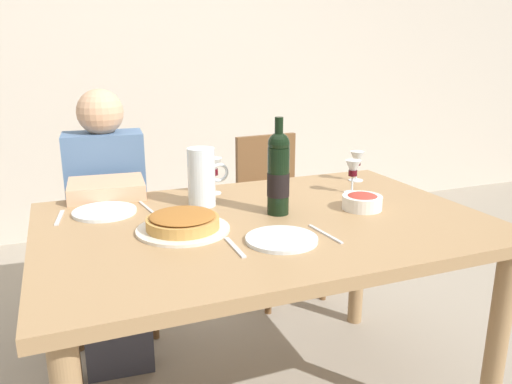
{
  "coord_description": "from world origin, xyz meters",
  "views": [
    {
      "loc": [
        -0.63,
        -1.49,
        1.31
      ],
      "look_at": [
        -0.01,
        0.06,
        0.84
      ],
      "focal_mm": 35.01,
      "sensor_mm": 36.0,
      "label": 1
    }
  ],
  "objects_px": {
    "wine_bottle": "(278,173)",
    "baked_tart": "(183,223)",
    "chair_right": "(274,205)",
    "chair_left": "(109,226)",
    "salad_bowl": "(362,201)",
    "wine_glass_centre": "(357,160)",
    "dinner_plate_left_setting": "(105,212)",
    "water_pitcher": "(202,180)",
    "diner_left": "(109,217)",
    "dining_table": "(265,245)",
    "wine_glass_left_diner": "(213,169)",
    "dinner_plate_right_setting": "(282,239)",
    "wine_glass_right_diner": "(353,170)"
  },
  "relations": [
    {
      "from": "wine_bottle",
      "to": "wine_glass_left_diner",
      "type": "height_order",
      "value": "wine_bottle"
    },
    {
      "from": "wine_glass_right_diner",
      "to": "chair_left",
      "type": "distance_m",
      "value": 1.21
    },
    {
      "from": "dinner_plate_right_setting",
      "to": "diner_left",
      "type": "height_order",
      "value": "diner_left"
    },
    {
      "from": "chair_left",
      "to": "chair_right",
      "type": "relative_size",
      "value": 1.0
    },
    {
      "from": "water_pitcher",
      "to": "baked_tart",
      "type": "relative_size",
      "value": 0.72
    },
    {
      "from": "wine_glass_left_diner",
      "to": "chair_left",
      "type": "relative_size",
      "value": 0.17
    },
    {
      "from": "chair_left",
      "to": "diner_left",
      "type": "distance_m",
      "value": 0.26
    },
    {
      "from": "wine_glass_right_diner",
      "to": "chair_right",
      "type": "xyz_separation_m",
      "value": [
        -0.01,
        0.75,
        -0.36
      ]
    },
    {
      "from": "diner_left",
      "to": "wine_glass_left_diner",
      "type": "bearing_deg",
      "value": 147.67
    },
    {
      "from": "dinner_plate_left_setting",
      "to": "baked_tart",
      "type": "bearing_deg",
      "value": -52.48
    },
    {
      "from": "dining_table",
      "to": "wine_glass_left_diner",
      "type": "distance_m",
      "value": 0.43
    },
    {
      "from": "wine_glass_left_diner",
      "to": "chair_right",
      "type": "bearing_deg",
      "value": 46.65
    },
    {
      "from": "water_pitcher",
      "to": "diner_left",
      "type": "xyz_separation_m",
      "value": [
        -0.3,
        0.43,
        -0.24
      ]
    },
    {
      "from": "wine_bottle",
      "to": "baked_tart",
      "type": "bearing_deg",
      "value": -172.03
    },
    {
      "from": "baked_tart",
      "to": "dinner_plate_left_setting",
      "type": "xyz_separation_m",
      "value": [
        -0.22,
        0.28,
        -0.02
      ]
    },
    {
      "from": "wine_glass_left_diner",
      "to": "dinner_plate_right_setting",
      "type": "xyz_separation_m",
      "value": [
        0.04,
        -0.58,
        -0.1
      ]
    },
    {
      "from": "chair_left",
      "to": "chair_right",
      "type": "xyz_separation_m",
      "value": [
        0.89,
        0.02,
        0.0
      ]
    },
    {
      "from": "water_pitcher",
      "to": "dinner_plate_left_setting",
      "type": "height_order",
      "value": "water_pitcher"
    },
    {
      "from": "chair_right",
      "to": "chair_left",
      "type": "bearing_deg",
      "value": -3.7
    },
    {
      "from": "dinner_plate_right_setting",
      "to": "diner_left",
      "type": "distance_m",
      "value": 0.98
    },
    {
      "from": "salad_bowl",
      "to": "diner_left",
      "type": "relative_size",
      "value": 0.12
    },
    {
      "from": "wine_glass_left_diner",
      "to": "salad_bowl",
      "type": "bearing_deg",
      "value": -42.03
    },
    {
      "from": "wine_bottle",
      "to": "wine_glass_right_diner",
      "type": "xyz_separation_m",
      "value": [
        0.39,
        0.13,
        -0.05
      ]
    },
    {
      "from": "wine_glass_right_diner",
      "to": "chair_left",
      "type": "relative_size",
      "value": 0.16
    },
    {
      "from": "water_pitcher",
      "to": "chair_left",
      "type": "height_order",
      "value": "water_pitcher"
    },
    {
      "from": "chair_right",
      "to": "salad_bowl",
      "type": "bearing_deg",
      "value": 80.89
    },
    {
      "from": "dinner_plate_left_setting",
      "to": "dinner_plate_right_setting",
      "type": "bearing_deg",
      "value": -45.51
    },
    {
      "from": "dining_table",
      "to": "water_pitcher",
      "type": "distance_m",
      "value": 0.34
    },
    {
      "from": "baked_tart",
      "to": "diner_left",
      "type": "relative_size",
      "value": 0.26
    },
    {
      "from": "dinner_plate_left_setting",
      "to": "chair_right",
      "type": "bearing_deg",
      "value": 34.26
    },
    {
      "from": "wine_glass_centre",
      "to": "wine_glass_left_diner",
      "type": "bearing_deg",
      "value": 176.98
    },
    {
      "from": "dinner_plate_right_setting",
      "to": "chair_right",
      "type": "bearing_deg",
      "value": 67.01
    },
    {
      "from": "baked_tart",
      "to": "salad_bowl",
      "type": "bearing_deg",
      "value": -1.42
    },
    {
      "from": "water_pitcher",
      "to": "diner_left",
      "type": "height_order",
      "value": "diner_left"
    },
    {
      "from": "dinner_plate_right_setting",
      "to": "chair_right",
      "type": "relative_size",
      "value": 0.25
    },
    {
      "from": "wine_glass_left_diner",
      "to": "chair_right",
      "type": "relative_size",
      "value": 0.17
    },
    {
      "from": "chair_right",
      "to": "dinner_plate_left_setting",
      "type": "bearing_deg",
      "value": 29.52
    },
    {
      "from": "baked_tart",
      "to": "dinner_plate_right_setting",
      "type": "bearing_deg",
      "value": -37.89
    },
    {
      "from": "dinner_plate_right_setting",
      "to": "dining_table",
      "type": "bearing_deg",
      "value": 80.77
    },
    {
      "from": "wine_bottle",
      "to": "wine_glass_left_diner",
      "type": "relative_size",
      "value": 2.34
    },
    {
      "from": "dining_table",
      "to": "salad_bowl",
      "type": "distance_m",
      "value": 0.39
    },
    {
      "from": "baked_tart",
      "to": "wine_glass_centre",
      "type": "relative_size",
      "value": 2.26
    },
    {
      "from": "salad_bowl",
      "to": "dinner_plate_left_setting",
      "type": "bearing_deg",
      "value": 161.28
    },
    {
      "from": "baked_tart",
      "to": "chair_left",
      "type": "bearing_deg",
      "value": 99.68
    },
    {
      "from": "salad_bowl",
      "to": "chair_left",
      "type": "height_order",
      "value": "chair_left"
    },
    {
      "from": "wine_glass_left_diner",
      "to": "diner_left",
      "type": "xyz_separation_m",
      "value": [
        -0.39,
        0.29,
        -0.25
      ]
    },
    {
      "from": "salad_bowl",
      "to": "wine_glass_centre",
      "type": "xyz_separation_m",
      "value": [
        0.21,
        0.36,
        0.06
      ]
    },
    {
      "from": "wine_glass_right_diner",
      "to": "wine_glass_centre",
      "type": "relative_size",
      "value": 1.03
    },
    {
      "from": "salad_bowl",
      "to": "wine_glass_centre",
      "type": "bearing_deg",
      "value": 60.17
    },
    {
      "from": "baked_tart",
      "to": "diner_left",
      "type": "bearing_deg",
      "value": 104.22
    }
  ]
}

